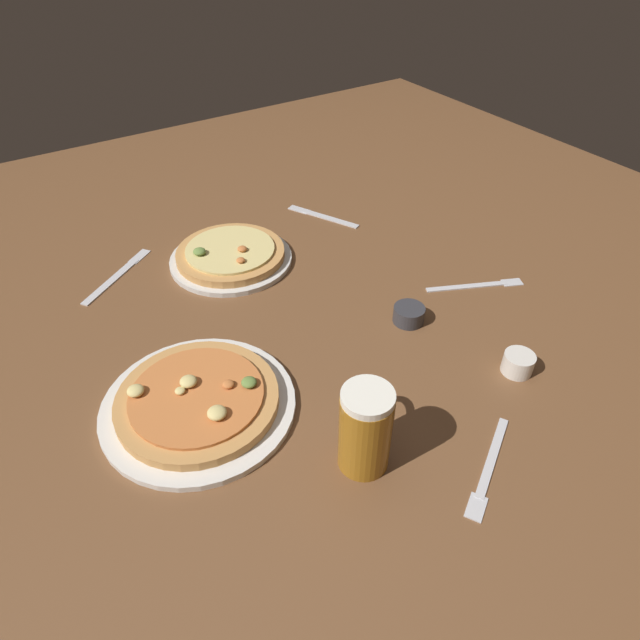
# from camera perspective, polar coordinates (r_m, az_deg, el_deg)

# --- Properties ---
(ground_plane) EXTENTS (2.40, 2.40, 0.03)m
(ground_plane) POSITION_cam_1_polar(r_m,az_deg,el_deg) (1.12, 0.00, -1.38)
(ground_plane) COLOR brown
(pizza_plate_near) EXTENTS (0.33, 0.33, 0.05)m
(pizza_plate_near) POSITION_cam_1_polar(r_m,az_deg,el_deg) (0.97, -12.52, -8.25)
(pizza_plate_near) COLOR silver
(pizza_plate_near) RESTS_ON ground_plane
(pizza_plate_far) EXTENTS (0.28, 0.28, 0.05)m
(pizza_plate_far) POSITION_cam_1_polar(r_m,az_deg,el_deg) (1.30, -9.23, 6.61)
(pizza_plate_far) COLOR silver
(pizza_plate_far) RESTS_ON ground_plane
(beer_mug_dark) EXTENTS (0.10, 0.12, 0.15)m
(beer_mug_dark) POSITION_cam_1_polar(r_m,az_deg,el_deg) (0.83, 4.69, -10.99)
(beer_mug_dark) COLOR #9E6619
(beer_mug_dark) RESTS_ON ground_plane
(ramekin_sauce) EXTENTS (0.06, 0.06, 0.04)m
(ramekin_sauce) POSITION_cam_1_polar(r_m,az_deg,el_deg) (1.06, 19.81, -4.23)
(ramekin_sauce) COLOR silver
(ramekin_sauce) RESTS_ON ground_plane
(ramekin_butter) EXTENTS (0.06, 0.06, 0.03)m
(ramekin_butter) POSITION_cam_1_polar(r_m,az_deg,el_deg) (1.13, 9.18, 0.58)
(ramekin_butter) COLOR #333338
(ramekin_butter) RESTS_ON ground_plane
(fork_left) EXTENTS (0.21, 0.11, 0.01)m
(fork_left) POSITION_cam_1_polar(r_m,az_deg,el_deg) (1.26, 15.97, 3.51)
(fork_left) COLOR silver
(fork_left) RESTS_ON ground_plane
(knife_right) EXTENTS (0.11, 0.20, 0.01)m
(knife_right) POSITION_cam_1_polar(r_m,az_deg,el_deg) (1.47, 0.25, 10.72)
(knife_right) COLOR silver
(knife_right) RESTS_ON ground_plane
(fork_spare) EXTENTS (0.19, 0.12, 0.01)m
(fork_spare) POSITION_cam_1_polar(r_m,az_deg,el_deg) (0.91, 17.06, -14.42)
(fork_spare) COLOR silver
(fork_spare) RESTS_ON ground_plane
(knife_spare) EXTENTS (0.20, 0.15, 0.01)m
(knife_spare) POSITION_cam_1_polar(r_m,az_deg,el_deg) (1.33, -20.20, 4.43)
(knife_spare) COLOR silver
(knife_spare) RESTS_ON ground_plane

